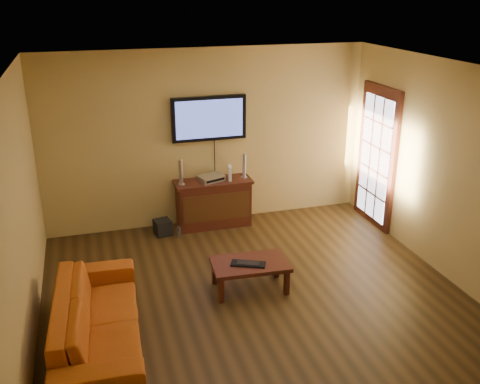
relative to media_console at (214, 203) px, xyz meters
name	(u,v)px	position (x,y,z in m)	size (l,w,h in m)	color
ground_plane	(258,301)	(-0.01, -2.27, -0.37)	(5.00, 5.00, 0.00)	black
room_walls	(244,151)	(-0.01, -1.64, 1.31)	(5.00, 5.00, 5.00)	tan
french_door	(376,158)	(2.44, -0.57, 0.68)	(0.07, 1.02, 2.22)	#37140C
media_console	(214,203)	(0.00, 0.00, 0.00)	(1.18, 0.45, 0.74)	#37140C
television	(209,118)	(0.00, 0.19, 1.29)	(1.14, 0.08, 0.67)	black
coffee_table	(250,266)	(-0.03, -1.97, -0.05)	(0.96, 0.62, 0.37)	#37140C
sofa	(97,312)	(-1.87, -2.60, 0.04)	(2.13, 0.62, 0.83)	#AC4C13
speaker_left	(181,173)	(-0.50, -0.03, 0.55)	(0.11, 0.11, 0.39)	silver
speaker_right	(244,167)	(0.50, 0.01, 0.54)	(0.10, 0.10, 0.37)	silver
av_receiver	(211,178)	(-0.03, 0.02, 0.41)	(0.37, 0.27, 0.09)	silver
game_console	(230,173)	(0.26, -0.03, 0.48)	(0.05, 0.16, 0.23)	white
subwoofer	(163,227)	(-0.82, -0.12, -0.25)	(0.24, 0.24, 0.24)	black
bottle	(179,232)	(-0.61, -0.30, -0.28)	(0.07, 0.07, 0.20)	white
keyboard	(248,264)	(-0.07, -2.02, 0.01)	(0.44, 0.32, 0.02)	black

